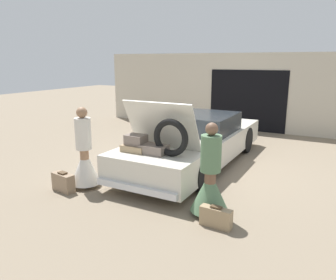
{
  "coord_description": "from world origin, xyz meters",
  "views": [
    {
      "loc": [
        3.16,
        -7.27,
        2.53
      ],
      "look_at": [
        0.0,
        -1.46,
        0.92
      ],
      "focal_mm": 35.0,
      "sensor_mm": 36.0,
      "label": 1
    }
  ],
  "objects_px": {
    "car": "(196,142)",
    "person_left": "(85,159)",
    "suitcase_beside_left_person": "(63,182)",
    "suitcase_beside_right_person": "(216,217)",
    "person_right": "(210,183)"
  },
  "relations": [
    {
      "from": "suitcase_beside_right_person",
      "to": "person_left",
      "type": "bearing_deg",
      "value": 173.97
    },
    {
      "from": "person_left",
      "to": "suitcase_beside_right_person",
      "type": "xyz_separation_m",
      "value": [
        2.93,
        -0.31,
        -0.43
      ]
    },
    {
      "from": "suitcase_beside_left_person",
      "to": "suitcase_beside_right_person",
      "type": "height_order",
      "value": "suitcase_beside_left_person"
    },
    {
      "from": "car",
      "to": "person_left",
      "type": "height_order",
      "value": "car"
    },
    {
      "from": "suitcase_beside_left_person",
      "to": "person_left",
      "type": "bearing_deg",
      "value": 59.38
    },
    {
      "from": "car",
      "to": "suitcase_beside_left_person",
      "type": "height_order",
      "value": "car"
    },
    {
      "from": "person_right",
      "to": "suitcase_beside_left_person",
      "type": "bearing_deg",
      "value": 90.65
    },
    {
      "from": "person_right",
      "to": "suitcase_beside_left_person",
      "type": "relative_size",
      "value": 2.96
    },
    {
      "from": "person_right",
      "to": "suitcase_beside_left_person",
      "type": "xyz_separation_m",
      "value": [
        -2.92,
        -0.43,
        -0.37
      ]
    },
    {
      "from": "car",
      "to": "person_right",
      "type": "height_order",
      "value": "car"
    },
    {
      "from": "car",
      "to": "suitcase_beside_left_person",
      "type": "distance_m",
      "value": 3.32
    },
    {
      "from": "person_left",
      "to": "suitcase_beside_right_person",
      "type": "relative_size",
      "value": 3.2
    },
    {
      "from": "person_left",
      "to": "suitcase_beside_left_person",
      "type": "distance_m",
      "value": 0.61
    },
    {
      "from": "person_left",
      "to": "car",
      "type": "bearing_deg",
      "value": 163.43
    },
    {
      "from": "suitcase_beside_left_person",
      "to": "suitcase_beside_right_person",
      "type": "bearing_deg",
      "value": 1.47
    }
  ]
}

